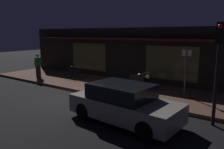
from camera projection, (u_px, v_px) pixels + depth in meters
ground_plane at (71, 98)px, 11.17m from camera, size 60.00×60.00×0.00m
sidewalk_slab at (107, 86)px, 13.56m from camera, size 18.00×4.00×0.15m
storefront_building at (135, 53)px, 15.96m from camera, size 18.00×3.30×3.60m
motorcycle at (138, 80)px, 12.47m from camera, size 1.67×0.71×0.97m
bicycle_parked at (75, 73)px, 15.27m from camera, size 1.55×0.70×0.91m
person_photographer at (38, 65)px, 15.58m from camera, size 0.41×0.62×1.67m
sign_post at (186, 69)px, 10.79m from camera, size 0.44×0.09×2.40m
traffic_light_pole at (219, 56)px, 7.47m from camera, size 0.24×0.33×3.60m
parked_car_near at (124, 103)px, 8.13m from camera, size 4.21×2.04×1.42m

